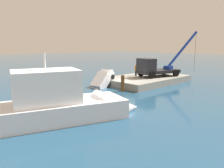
# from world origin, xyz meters

# --- Properties ---
(ground) EXTENTS (200.00, 200.00, 0.00)m
(ground) POSITION_xyz_m (0.00, 0.00, 0.00)
(ground) COLOR navy
(dock) EXTENTS (12.17, 7.42, 0.86)m
(dock) POSITION_xyz_m (-4.98, 0.00, 0.43)
(dock) COLOR gray
(dock) RESTS_ON ground
(crane_truck) EXTENTS (9.79, 4.45, 6.50)m
(crane_truck) POSITION_xyz_m (-5.82, 0.92, 2.20)
(crane_truck) COLOR black
(crane_truck) RESTS_ON dock
(dock_worker) EXTENTS (0.34, 0.34, 1.67)m
(dock_worker) POSITION_xyz_m (-4.58, -1.56, 1.70)
(dock_worker) COLOR #262626
(dock_worker) RESTS_ON dock
(salvaged_car) EXTENTS (3.91, 2.59, 3.44)m
(salvaged_car) POSITION_xyz_m (2.17, -1.63, 0.59)
(salvaged_car) COLOR silver
(salvaged_car) RESTS_ON ground
(moored_yacht) EXTENTS (12.53, 7.11, 6.47)m
(moored_yacht) POSITION_xyz_m (11.50, 6.18, 0.64)
(moored_yacht) COLOR white
(moored_yacht) RESTS_ON ground
(piling_near) EXTENTS (0.39, 0.39, 1.63)m
(piling_near) POSITION_xyz_m (1.93, -2.11, 0.81)
(piling_near) COLOR brown
(piling_near) RESTS_ON ground
(piling_mid) EXTENTS (0.42, 0.42, 1.89)m
(piling_mid) POSITION_xyz_m (1.81, 1.93, 0.95)
(piling_mid) COLOR brown
(piling_mid) RESTS_ON ground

